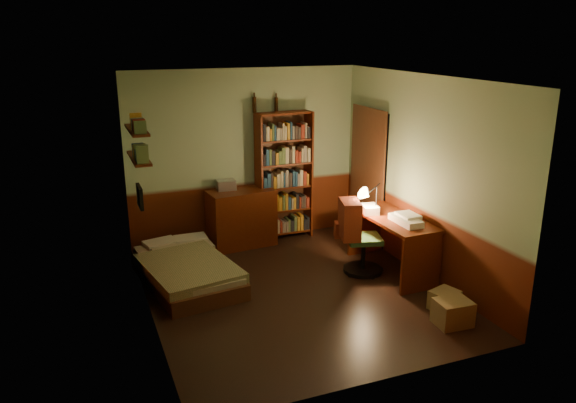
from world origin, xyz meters
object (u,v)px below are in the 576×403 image
object	(u,v)px
bookshelf	(284,177)
office_chair	(364,233)
cardboard_box_b	(444,300)
bed	(186,262)
dresser	(242,218)
desk_lamp	(377,193)
desk	(391,244)
cardboard_box_a	(453,313)
mini_stereo	(226,185)

from	to	relation	value
bookshelf	office_chair	world-z (taller)	bookshelf
cardboard_box_b	bed	bearing A→B (deg)	144.92
dresser	office_chair	xyz separation A→B (m)	(1.22, -1.54, 0.13)
desk_lamp	dresser	bearing A→B (deg)	126.90
desk	cardboard_box_a	distance (m)	1.54
bookshelf	cardboard_box_a	xyz separation A→B (m)	(0.74, -3.23, -0.84)
bookshelf	cardboard_box_b	xyz separation A→B (m)	(0.88, -2.90, -0.87)
cardboard_box_b	desk	bearing A→B (deg)	90.52
mini_stereo	office_chair	bearing A→B (deg)	-46.25
cardboard_box_a	dresser	bearing A→B (deg)	114.75
dresser	desk	bearing A→B (deg)	-51.51
office_chair	cardboard_box_a	world-z (taller)	office_chair
desk	desk_lamp	xyz separation A→B (m)	(-0.12, 0.23, 0.66)
desk	desk_lamp	world-z (taller)	desk_lamp
dresser	desk_lamp	xyz separation A→B (m)	(1.46, -1.40, 0.61)
dresser	desk	xyz separation A→B (m)	(1.58, -1.63, -0.05)
mini_stereo	cardboard_box_a	xyz separation A→B (m)	(1.64, -3.27, -0.79)
office_chair	cardboard_box_b	size ratio (longest dim) A/B	3.53
bookshelf	office_chair	size ratio (longest dim) A/B	1.76
bed	bookshelf	bearing A→B (deg)	23.23
dresser	desk_lamp	size ratio (longest dim) A/B	1.72
office_chair	cardboard_box_b	xyz separation A→B (m)	(0.37, -1.27, -0.45)
mini_stereo	cardboard_box_b	world-z (taller)	mini_stereo
dresser	cardboard_box_a	world-z (taller)	dresser
bookshelf	bed	bearing A→B (deg)	-154.97
mini_stereo	desk_lamp	size ratio (longest dim) A/B	0.48
mini_stereo	cardboard_box_b	xyz separation A→B (m)	(1.78, -2.94, -0.82)
bed	cardboard_box_b	world-z (taller)	bed
desk_lamp	bookshelf	bearing A→B (deg)	107.35
bookshelf	cardboard_box_a	bearing A→B (deg)	-82.90
bed	office_chair	size ratio (longest dim) A/B	1.60
dresser	desk_lamp	bearing A→B (deg)	-49.33
bed	desk_lamp	size ratio (longest dim) A/B	3.19
desk	office_chair	xyz separation A→B (m)	(-0.36, 0.09, 0.18)
bookshelf	cardboard_box_b	size ratio (longest dim) A/B	6.21
mini_stereo	desk	size ratio (longest dim) A/B	0.19
office_chair	desk_lamp	bearing A→B (deg)	45.86
dresser	bookshelf	bearing A→B (deg)	1.11
cardboard_box_a	bed	bearing A→B (deg)	138.72
bed	dresser	distance (m)	1.43
cardboard_box_a	cardboard_box_b	xyz separation A→B (m)	(0.14, 0.34, -0.03)
desk_lamp	cardboard_box_a	xyz separation A→B (m)	(-0.01, -1.75, -0.90)
bookshelf	mini_stereo	bearing A→B (deg)	171.72
desk_lamp	office_chair	bearing A→B (deg)	-159.32
dresser	cardboard_box_a	distance (m)	3.48
mini_stereo	cardboard_box_a	world-z (taller)	mini_stereo
mini_stereo	office_chair	world-z (taller)	office_chair
dresser	desk_lamp	world-z (taller)	desk_lamp
dresser	office_chair	bearing A→B (deg)	-57.25
bookshelf	cardboard_box_a	size ratio (longest dim) A/B	5.17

